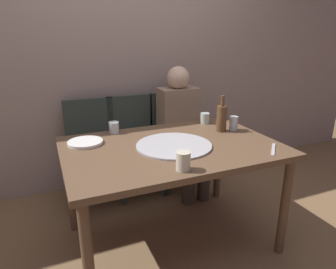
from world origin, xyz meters
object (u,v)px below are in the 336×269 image
object	(u,v)px
short_glass	(234,123)
plate_stack	(85,142)
tumbler_near	(183,161)
chair_middle	(134,138)
wine_bottle	(222,118)
table_knife	(273,149)
guest_in_sweater	(182,124)
pizza_tray	(174,145)
wine_glass	(114,127)
chair_left	(93,144)
dining_table	(172,156)
tumbler_far	(205,118)
chair_right	(175,133)

from	to	relation	value
short_glass	plate_stack	distance (m)	1.10
tumbler_near	chair_middle	xyz separation A→B (m)	(0.10, 1.25, -0.29)
wine_bottle	table_knife	xyz separation A→B (m)	(0.10, -0.46, -0.10)
table_knife	chair_middle	world-z (taller)	chair_middle
short_glass	guest_in_sweater	size ratio (longest dim) A/B	0.09
pizza_tray	wine_glass	size ratio (longest dim) A/B	5.87
chair_left	chair_middle	xyz separation A→B (m)	(0.38, 0.00, 0.00)
dining_table	guest_in_sweater	xyz separation A→B (m)	(0.42, 0.72, -0.03)
tumbler_far	wine_glass	world-z (taller)	tumbler_far
wine_bottle	plate_stack	distance (m)	1.00
short_glass	table_knife	size ratio (longest dim) A/B	0.49
chair_left	pizza_tray	bearing A→B (deg)	113.47
wine_glass	short_glass	bearing A→B (deg)	-18.49
chair_right	wine_bottle	bearing A→B (deg)	93.49
dining_table	chair_middle	xyz separation A→B (m)	(-0.00, 0.87, -0.15)
short_glass	chair_left	world-z (taller)	chair_left
table_knife	chair_left	distance (m)	1.55
plate_stack	chair_middle	distance (m)	0.85
chair_middle	plate_stack	bearing A→B (deg)	50.01
pizza_tray	tumbler_far	world-z (taller)	tumbler_far
wine_bottle	short_glass	distance (m)	0.11
tumbler_far	wine_glass	size ratio (longest dim) A/B	1.02
plate_stack	table_knife	bearing A→B (deg)	-28.16
chair_left	guest_in_sweater	bearing A→B (deg)	169.36
pizza_tray	chair_left	distance (m)	1.01
wine_bottle	tumbler_near	distance (m)	0.76
wine_bottle	wine_glass	xyz separation A→B (m)	(-0.76, 0.27, -0.06)
tumbler_far	table_knife	size ratio (longest dim) A/B	0.39
wine_bottle	tumbler_far	size ratio (longest dim) A/B	3.15
tumbler_near	dining_table	bearing A→B (deg)	75.53
chair_middle	dining_table	bearing A→B (deg)	90.04
short_glass	chair_middle	size ratio (longest dim) A/B	0.12
wine_bottle	chair_left	xyz separation A→B (m)	(-0.85, 0.74, -0.34)
plate_stack	short_glass	bearing A→B (deg)	-6.94
wine_bottle	chair_middle	bearing A→B (deg)	122.27
wine_glass	plate_stack	world-z (taller)	wine_glass
tumbler_far	guest_in_sweater	bearing A→B (deg)	95.69
chair_middle	guest_in_sweater	distance (m)	0.47
wine_glass	table_knife	size ratio (longest dim) A/B	0.39
wine_bottle	chair_middle	size ratio (longest dim) A/B	0.30
short_glass	table_knife	distance (m)	0.45
pizza_tray	plate_stack	distance (m)	0.60
tumbler_far	short_glass	xyz separation A→B (m)	(0.11, -0.25, 0.01)
plate_stack	chair_left	world-z (taller)	chair_left
dining_table	tumbler_near	world-z (taller)	tumbler_near
pizza_tray	chair_middle	xyz separation A→B (m)	(-0.01, 0.90, -0.24)
chair_left	chair_right	bearing A→B (deg)	-180.00
wine_glass	chair_middle	xyz separation A→B (m)	(0.29, 0.47, -0.28)
table_knife	guest_in_sweater	distance (m)	1.07
short_glass	guest_in_sweater	xyz separation A→B (m)	(-0.15, 0.60, -0.16)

